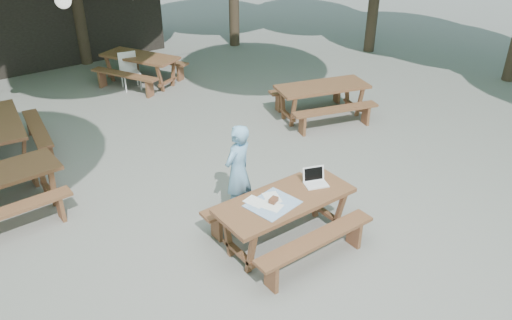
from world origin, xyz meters
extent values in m
plane|color=#62625D|center=(0.00, 0.00, 0.00)|extent=(80.00, 80.00, 0.00)
cube|color=black|center=(0.50, 10.50, 1.40)|extent=(6.00, 3.00, 2.80)
cube|color=#4D351B|center=(0.42, -0.77, 0.72)|extent=(2.00, 0.80, 0.06)
cube|color=#4D351B|center=(0.42, -1.42, 0.45)|extent=(1.90, 0.28, 0.05)
cube|color=#4D351B|center=(0.42, -0.12, 0.45)|extent=(1.90, 0.28, 0.05)
cube|color=#4D351B|center=(0.42, -0.77, 0.34)|extent=(1.70, 0.70, 0.69)
cube|color=#4D351B|center=(-2.77, 1.69, 0.45)|extent=(1.91, 0.35, 0.05)
cube|color=#4D351B|center=(3.85, 2.18, 0.72)|extent=(2.14, 1.33, 0.06)
cube|color=#4D351B|center=(3.67, 1.56, 0.45)|extent=(1.90, 0.80, 0.05)
cube|color=#4D351B|center=(4.04, 2.80, 0.45)|extent=(1.90, 0.80, 0.05)
cube|color=#4D351B|center=(3.85, 2.18, 0.34)|extent=(1.83, 1.15, 0.69)
cube|color=#4D351B|center=(-1.60, 4.33, 0.45)|extent=(0.48, 1.92, 0.05)
cube|color=#4D351B|center=(-2.25, 4.39, 0.34)|extent=(0.87, 1.76, 0.69)
cube|color=#4D351B|center=(1.58, 6.50, 0.72)|extent=(1.61, 2.15, 0.06)
cube|color=#4D351B|center=(2.16, 6.79, 0.45)|extent=(1.10, 1.82, 0.05)
cube|color=#4D351B|center=(1.00, 6.21, 0.45)|extent=(1.10, 1.82, 0.05)
cube|color=#4D351B|center=(1.58, 6.50, 0.34)|extent=(1.39, 1.83, 0.69)
imported|color=#73A9D2|center=(0.29, 0.23, 0.76)|extent=(0.65, 0.53, 1.53)
cube|color=white|center=(1.21, 6.32, 0.40)|extent=(0.51, 0.51, 0.04)
cube|color=white|center=(1.24, 6.52, 0.66)|extent=(0.44, 0.12, 0.48)
cube|color=white|center=(1.21, 6.32, 0.19)|extent=(0.49, 0.49, 0.38)
cube|color=white|center=(1.00, -0.75, 0.76)|extent=(0.39, 0.33, 0.02)
cube|color=white|center=(1.04, -0.64, 0.88)|extent=(0.33, 0.17, 0.23)
cube|color=black|center=(1.04, -0.65, 0.88)|extent=(0.28, 0.14, 0.19)
cube|color=#3470B3|center=(0.19, -0.77, 0.75)|extent=(0.74, 0.66, 0.01)
cube|color=white|center=(0.14, -0.79, 0.76)|extent=(0.31, 0.36, 0.00)
cube|color=white|center=(0.27, -0.64, 0.76)|extent=(0.29, 0.35, 0.00)
cube|color=white|center=(0.02, -0.59, 0.76)|extent=(0.28, 0.34, 0.00)
cube|color=brown|center=(0.22, -0.75, 0.80)|extent=(0.15, 0.13, 0.06)
sphere|color=white|center=(-0.20, 6.00, 2.40)|extent=(0.34, 0.34, 0.34)
camera|label=1|loc=(-3.34, -5.18, 4.60)|focal=35.00mm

